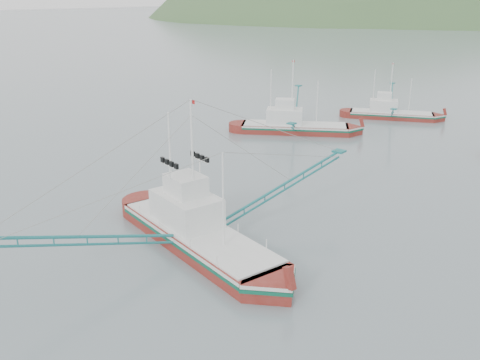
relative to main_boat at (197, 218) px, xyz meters
The scene contains 5 objects.
ground 2.69m from the main_boat, 150.07° to the left, with size 1200.00×1200.00×0.00m, color slate.
main_boat is the anchor object (origin of this frame).
bg_boat_left 36.70m from the main_boat, 111.87° to the left, with size 17.77×24.14×10.65m.
bg_boat_far 51.29m from the main_boat, 97.83° to the left, with size 12.69×21.38×9.11m.
headland_left 403.71m from the main_boat, 116.68° to the left, with size 448.00×308.00×210.00m, color #3A5C2F.
Camera 1 is at (26.87, -27.41, 18.19)m, focal length 40.00 mm.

